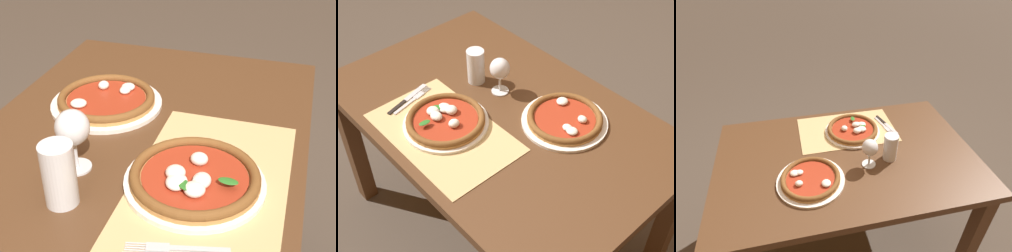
% 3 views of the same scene
% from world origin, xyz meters
% --- Properties ---
extents(dining_table, '(1.35, 0.86, 0.74)m').
position_xyz_m(dining_table, '(0.00, 0.00, 0.64)').
color(dining_table, '#4C301C').
rests_on(dining_table, ground).
extents(paper_placemat, '(0.56, 0.34, 0.00)m').
position_xyz_m(paper_placemat, '(-0.05, -0.22, 0.74)').
color(paper_placemat, tan).
rests_on(paper_placemat, dining_table).
extents(pizza_near, '(0.32, 0.32, 0.05)m').
position_xyz_m(pizza_near, '(-0.08, -0.19, 0.76)').
color(pizza_near, silver).
rests_on(pizza_near, paper_placemat).
extents(pizza_far, '(0.32, 0.32, 0.05)m').
position_xyz_m(pizza_far, '(0.21, 0.15, 0.76)').
color(pizza_far, silver).
rests_on(pizza_far, dining_table).
extents(wine_glass, '(0.08, 0.08, 0.16)m').
position_xyz_m(wine_glass, '(-0.09, 0.09, 0.85)').
color(wine_glass, silver).
rests_on(wine_glass, dining_table).
extents(pint_glass, '(0.07, 0.07, 0.15)m').
position_xyz_m(pint_glass, '(-0.21, 0.07, 0.81)').
color(pint_glass, silver).
rests_on(pint_glass, dining_table).
extents(fork, '(0.06, 0.20, 0.00)m').
position_xyz_m(fork, '(-0.28, -0.20, 0.75)').
color(fork, '#B7B7BC').
rests_on(fork, paper_placemat).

